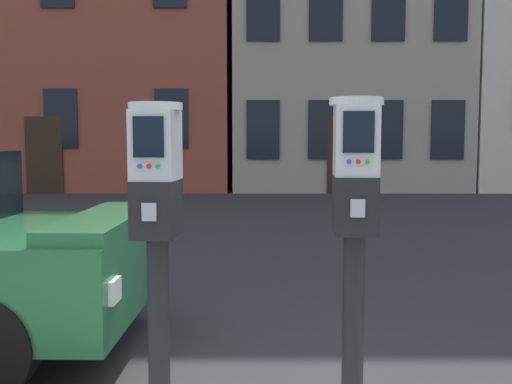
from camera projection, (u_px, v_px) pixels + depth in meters
name	position (u px, v px, depth m)	size (l,w,h in m)	color
parking_meter_near_kerb	(157.00, 220.00, 2.43)	(0.23, 0.26, 1.52)	black
parking_meter_twin_adjacent	(355.00, 217.00, 2.43)	(0.23, 0.26, 1.54)	black
townhouse_brownstone	(92.00, 11.00, 19.33)	(8.99, 6.94, 11.18)	brown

